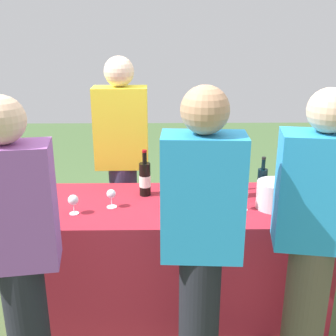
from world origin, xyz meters
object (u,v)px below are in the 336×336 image
object	(u,v)px
wine_glass_1	(111,195)
wine_bottle_0	(145,179)
wine_bottle_2	(191,180)
wine_bottle_3	(219,177)
ice_bucket	(274,195)
guest_1	(201,239)
wine_bottle_1	(173,179)
guest_2	(314,233)
server_pouring	(122,157)
wine_bottle_4	(237,182)
wine_glass_4	(244,195)
wine_glass_3	(202,197)
guest_0	(18,249)
wine_glass_0	(73,201)
wine_glass_2	(167,194)
wine_bottle_5	(262,184)
wine_glass_5	(278,199)

from	to	relation	value
wine_glass_1	wine_bottle_0	bearing A→B (deg)	44.54
wine_bottle_2	wine_bottle_3	distance (m)	0.22
ice_bucket	guest_1	distance (m)	0.84
wine_bottle_1	guest_2	size ratio (longest dim) A/B	0.19
server_pouring	wine_bottle_2	bearing A→B (deg)	135.53
wine_bottle_2	ice_bucket	bearing A→B (deg)	-20.98
wine_bottle_4	wine_glass_4	world-z (taller)	wine_bottle_4
wine_glass_3	guest_0	world-z (taller)	guest_0
wine_glass_0	guest_2	world-z (taller)	guest_2
wine_glass_2	guest_2	xyz separation A→B (m)	(0.77, -0.54, 0.00)
wine_bottle_3	server_pouring	xyz separation A→B (m)	(-0.72, 0.40, 0.03)
wine_bottle_5	guest_2	distance (m)	0.70
wine_bottle_2	guest_2	distance (m)	0.95
wine_bottle_1	guest_2	bearing A→B (deg)	-47.61
wine_bottle_4	wine_glass_3	xyz separation A→B (m)	(-0.26, -0.23, -0.01)
wine_bottle_0	wine_glass_3	size ratio (longest dim) A/B	2.44
wine_glass_3	wine_bottle_0	bearing A→B (deg)	143.08
guest_0	guest_1	xyz separation A→B (m)	(0.89, 0.05, 0.02)
wine_glass_2	wine_glass_4	size ratio (longest dim) A/B	0.99
wine_bottle_2	wine_bottle_4	size ratio (longest dim) A/B	1.11
wine_glass_5	server_pouring	bearing A→B (deg)	144.42
wine_bottle_2	wine_bottle_3	xyz separation A→B (m)	(0.20, 0.08, -0.01)
wine_glass_0	guest_2	xyz separation A→B (m)	(1.36, -0.46, 0.01)
wine_bottle_0	server_pouring	size ratio (longest dim) A/B	0.19
wine_glass_5	wine_bottle_4	bearing A→B (deg)	130.82
wine_glass_2	wine_bottle_4	bearing A→B (deg)	20.48
wine_bottle_4	guest_1	distance (m)	0.89
wine_glass_5	guest_1	world-z (taller)	guest_1
wine_bottle_3	ice_bucket	world-z (taller)	wine_bottle_3
wine_glass_1	wine_glass_2	bearing A→B (deg)	-2.80
wine_bottle_1	wine_glass_2	size ratio (longest dim) A/B	2.20
wine_bottle_2	wine_bottle_5	xyz separation A→B (m)	(0.48, -0.05, -0.01)
wine_glass_5	guest_0	size ratio (longest dim) A/B	0.08
wine_bottle_4	wine_glass_1	world-z (taller)	wine_bottle_4
guest_0	ice_bucket	bearing A→B (deg)	17.38
wine_bottle_0	wine_glass_5	bearing A→B (deg)	-19.24
wine_bottle_0	guest_1	distance (m)	0.93
ice_bucket	server_pouring	distance (m)	1.25
wine_glass_1	wine_glass_3	bearing A→B (deg)	-6.98
wine_bottle_1	ice_bucket	distance (m)	0.70
wine_bottle_0	wine_bottle_2	bearing A→B (deg)	-5.22
wine_glass_1	ice_bucket	bearing A→B (deg)	-1.29
wine_bottle_0	wine_glass_1	distance (m)	0.30
wine_glass_5	guest_2	world-z (taller)	guest_2
wine_glass_4	wine_glass_5	xyz separation A→B (m)	(0.21, -0.03, -0.01)
server_pouring	wine_glass_0	bearing A→B (deg)	71.16
guest_1	guest_2	size ratio (longest dim) A/B	1.02
wine_bottle_1	guest_1	xyz separation A→B (m)	(0.11, -0.90, 0.02)
wine_bottle_0	wine_bottle_5	distance (m)	0.80
ice_bucket	guest_0	world-z (taller)	guest_0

